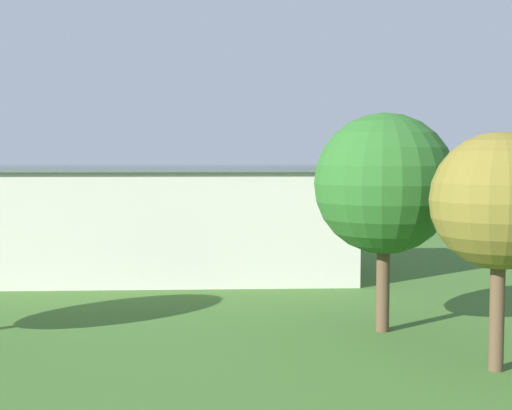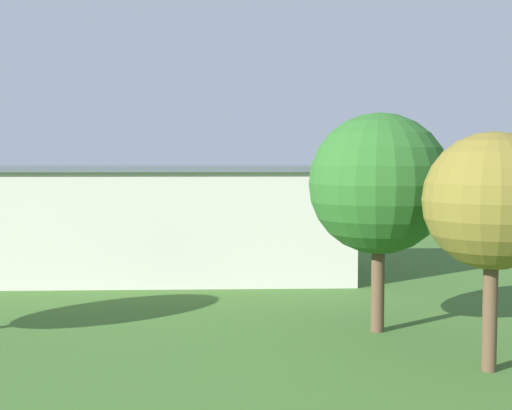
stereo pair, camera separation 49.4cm
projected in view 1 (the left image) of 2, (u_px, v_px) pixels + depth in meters
The scene contains 9 objects.
ground_plane at pixel (221, 232), 79.54m from camera, with size 400.00×400.00×0.00m, color #3D6628.
hangar at pixel (143, 221), 49.70m from camera, with size 29.40×11.84×7.77m.
biplane at pixel (306, 184), 75.58m from camera, with size 7.10×7.92×4.02m.
car_grey at pixel (308, 241), 63.40m from camera, with size 2.11×4.31×1.64m.
person_walking_on_apron at pixel (235, 237), 66.83m from camera, with size 0.47×0.47×1.67m.
person_by_parked_cars at pixel (60, 237), 66.70m from camera, with size 0.46×0.46×1.69m.
tree_near_perimeter_road at pixel (384, 184), 33.48m from camera, with size 6.70×6.70×10.46m.
tree_behind_hangar_right at pixel (500, 202), 27.25m from camera, with size 5.33×5.33×9.35m.
windsock at pixel (178, 178), 94.41m from camera, with size 1.30×1.43×6.43m.
Camera 1 is at (0.25, 79.25, 8.34)m, focal length 49.58 mm.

